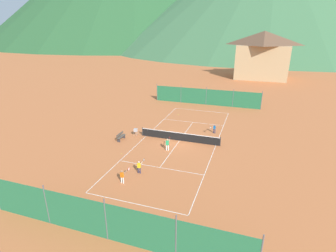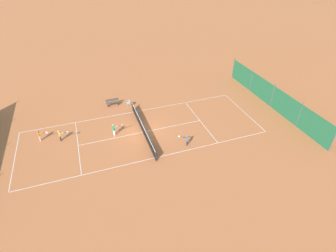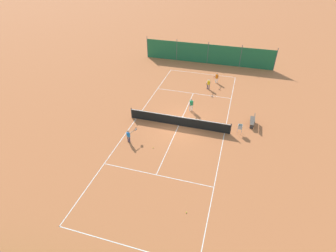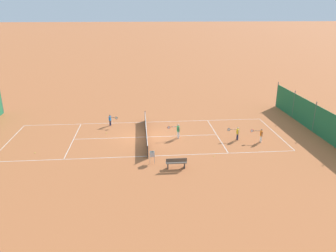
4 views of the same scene
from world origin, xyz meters
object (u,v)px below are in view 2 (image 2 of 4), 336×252
Objects in this scene: player_far_service at (187,139)px; tennis_ball_service_box at (209,104)px; tennis_ball_far_corner at (180,131)px; ball_hopper at (128,102)px; player_far_baseline at (39,135)px; tennis_net at (143,128)px; player_near_baseline at (60,135)px; tennis_ball_alley_left at (87,118)px; courtside_bench at (112,102)px; player_near_service at (114,129)px.

tennis_ball_service_box is (-6.10, 5.50, -0.64)m from player_far_service.
tennis_ball_far_corner is 1.00× the size of tennis_ball_service_box.
player_far_baseline is at bearing -70.82° from ball_hopper.
player_far_baseline reaches higher than tennis_net.
player_far_service is (3.34, 3.40, 0.17)m from tennis_net.
player_far_baseline is at bearing -109.01° from player_near_baseline.
tennis_net is 139.09× the size of tennis_ball_service_box.
ball_hopper is (-5.30, -0.31, 0.16)m from tennis_net.
tennis_ball_service_box is (-2.77, 8.90, -0.47)m from tennis_net.
player_near_baseline is 4.30m from tennis_ball_alley_left.
tennis_ball_far_corner is 9.41m from courtside_bench.
player_far_service is at bearing 45.55° from tennis_net.
tennis_ball_far_corner is (-2.15, 0.26, -0.64)m from player_far_service.
tennis_ball_service_box is 9.57m from ball_hopper.
courtside_bench is at bearing 130.21° from player_near_baseline.
tennis_ball_alley_left is at bearing -132.05° from tennis_net.
tennis_ball_alley_left is (-4.12, -2.35, -0.73)m from player_near_service.
tennis_ball_far_corner is 1.00× the size of tennis_ball_alley_left.
tennis_net is 7.99× the size of player_far_service.
tennis_net is at bearing -107.99° from tennis_ball_far_corner.
player_far_service is at bearing -42.04° from tennis_ball_service_box.
tennis_net is 7.98m from player_near_baseline.
player_far_service is 0.96× the size of player_far_baseline.
tennis_ball_far_corner is (1.19, 3.66, -0.47)m from tennis_net.
player_far_baseline is 8.89m from courtside_bench.
tennis_net is 6.98× the size of player_near_service.
tennis_net is 4.77m from player_far_service.
courtside_bench is at bearing 119.16° from player_far_baseline.
ball_hopper is (-8.63, -3.71, -0.01)m from player_far_service.
tennis_ball_service_box is 0.04× the size of courtside_bench.
tennis_ball_far_corner is 7.62m from ball_hopper.
tennis_ball_service_box is at bearing 82.47° from tennis_ball_alley_left.
tennis_ball_far_corner is at bearing 36.79° from courtside_bench.
player_far_service reaches higher than tennis_net.
ball_hopper reaches higher than courtside_bench.
courtside_bench is (-4.97, 5.88, -0.24)m from player_near_baseline.
player_far_baseline is 13.78m from tennis_ball_far_corner.
courtside_bench is (-3.58, -10.88, 0.42)m from tennis_ball_service_box.
ball_hopper is (-4.80, 2.47, -0.11)m from player_near_service.
player_near_baseline is at bearing -40.10° from tennis_ball_alley_left.
player_far_baseline is at bearing -60.52° from tennis_ball_alley_left.
player_far_service reaches higher than courtside_bench.
player_far_service is at bearing 67.32° from player_near_baseline.
player_far_service is at bearing 67.83° from player_far_baseline.
courtside_bench reaches higher than tennis_ball_alley_left.
tennis_net is 7.78× the size of player_near_baseline.
player_near_service reaches higher than tennis_net.
tennis_ball_far_corner is at bearing -52.99° from tennis_ball_service_box.
player_near_baseline reaches higher than tennis_ball_alley_left.
tennis_ball_service_box is 0.07× the size of ball_hopper.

